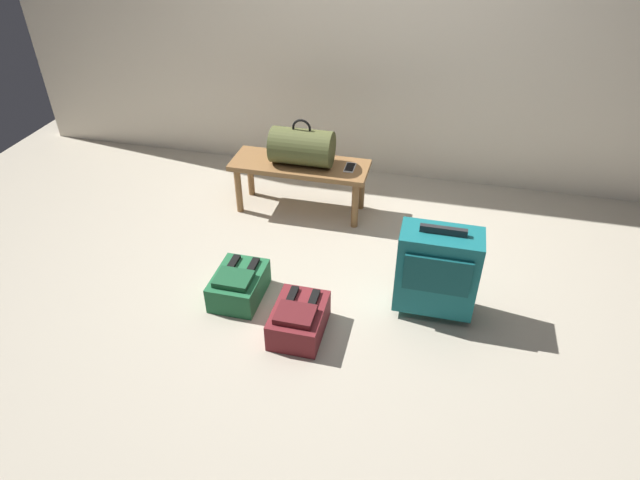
% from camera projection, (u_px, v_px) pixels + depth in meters
% --- Properties ---
extents(ground_plane, '(6.60, 6.60, 0.00)m').
position_uv_depth(ground_plane, '(326.00, 285.00, 3.41)').
color(ground_plane, '#B2A893').
extents(bench, '(1.00, 0.36, 0.39)m').
position_uv_depth(bench, '(300.00, 170.00, 3.94)').
color(bench, olive).
rests_on(bench, ground).
extents(duffel_bag_olive, '(0.44, 0.26, 0.34)m').
position_uv_depth(duffel_bag_olive, '(302.00, 147.00, 3.83)').
color(duffel_bag_olive, '#51562D').
rests_on(duffel_bag_olive, bench).
extents(cell_phone, '(0.07, 0.14, 0.01)m').
position_uv_depth(cell_phone, '(350.00, 167.00, 3.84)').
color(cell_phone, silver).
rests_on(cell_phone, bench).
extents(suitcase_upright_teal, '(0.45, 0.26, 0.59)m').
position_uv_depth(suitcase_upright_teal, '(437.00, 270.00, 3.04)').
color(suitcase_upright_teal, '#14666B').
rests_on(suitcase_upright_teal, ground).
extents(backpack_green, '(0.28, 0.38, 0.21)m').
position_uv_depth(backpack_green, '(239.00, 285.00, 3.26)').
color(backpack_green, '#1E6038').
rests_on(backpack_green, ground).
extents(backpack_maroon, '(0.28, 0.38, 0.21)m').
position_uv_depth(backpack_maroon, '(299.00, 319.00, 3.02)').
color(backpack_maroon, maroon).
rests_on(backpack_maroon, ground).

